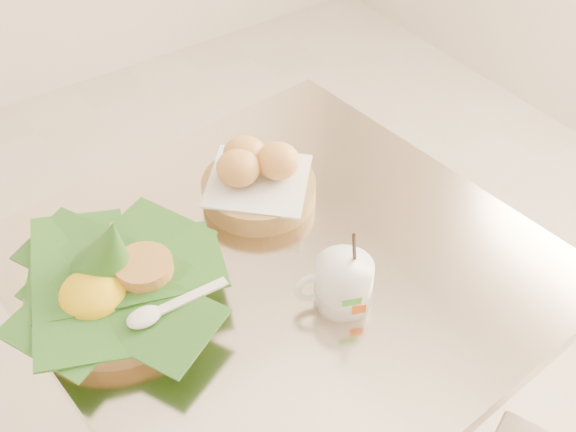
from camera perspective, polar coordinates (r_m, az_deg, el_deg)
cafe_table at (r=1.23m, az=-0.26°, el=-10.68°), size 0.76×0.76×0.75m
rice_basket at (r=1.00m, az=-13.60°, el=-5.01°), size 0.30×0.30×0.15m
bread_basket at (r=1.14m, az=-2.49°, el=2.97°), size 0.22×0.22×0.09m
coffee_mug at (r=0.98m, az=4.28°, el=-5.25°), size 0.11×0.09×0.14m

